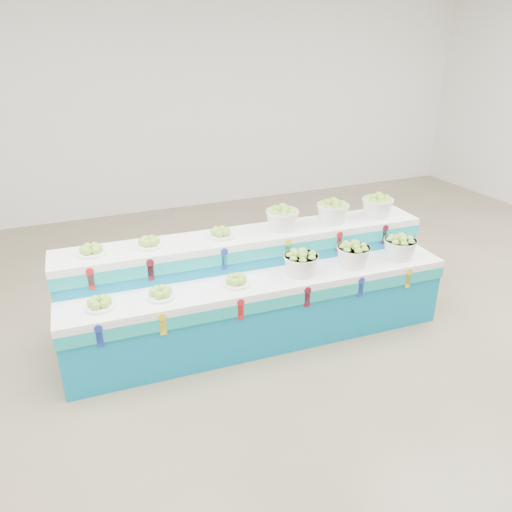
% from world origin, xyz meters
% --- Properties ---
extents(ground, '(10.00, 10.00, 0.00)m').
position_xyz_m(ground, '(0.00, 0.00, 0.00)').
color(ground, '#675D48').
rests_on(ground, ground).
extents(back_wall, '(10.00, 0.00, 10.00)m').
position_xyz_m(back_wall, '(0.00, 5.00, 2.00)').
color(back_wall, silver).
rests_on(back_wall, ground).
extents(display_stand, '(3.85, 1.14, 1.02)m').
position_xyz_m(display_stand, '(-0.98, 0.69, 0.51)').
color(display_stand, '#0A80AF').
rests_on(display_stand, ground).
extents(plate_lower_left, '(0.27, 0.27, 0.11)m').
position_xyz_m(plate_lower_left, '(-2.49, 0.52, 0.77)').
color(plate_lower_left, white).
rests_on(plate_lower_left, display_stand).
extents(plate_lower_mid, '(0.27, 0.27, 0.11)m').
position_xyz_m(plate_lower_mid, '(-1.97, 0.50, 0.77)').
color(plate_lower_mid, white).
rests_on(plate_lower_mid, display_stand).
extents(plate_lower_right, '(0.27, 0.27, 0.11)m').
position_xyz_m(plate_lower_right, '(-1.27, 0.47, 0.77)').
color(plate_lower_right, white).
rests_on(plate_lower_right, display_stand).
extents(basket_lower_left, '(0.35, 0.35, 0.25)m').
position_xyz_m(basket_lower_left, '(-0.61, 0.44, 0.84)').
color(basket_lower_left, silver).
rests_on(basket_lower_left, display_stand).
extents(basket_lower_mid, '(0.35, 0.35, 0.25)m').
position_xyz_m(basket_lower_mid, '(-0.03, 0.41, 0.84)').
color(basket_lower_mid, silver).
rests_on(basket_lower_mid, display_stand).
extents(basket_lower_right, '(0.35, 0.35, 0.25)m').
position_xyz_m(basket_lower_right, '(0.52, 0.39, 0.84)').
color(basket_lower_right, silver).
rests_on(basket_lower_right, display_stand).
extents(plate_upper_left, '(0.27, 0.27, 0.11)m').
position_xyz_m(plate_upper_left, '(-2.47, 0.99, 1.07)').
color(plate_upper_left, white).
rests_on(plate_upper_left, display_stand).
extents(plate_upper_mid, '(0.27, 0.27, 0.11)m').
position_xyz_m(plate_upper_mid, '(-1.95, 0.97, 1.07)').
color(plate_upper_mid, white).
rests_on(plate_upper_mid, display_stand).
extents(plate_upper_right, '(0.27, 0.27, 0.11)m').
position_xyz_m(plate_upper_right, '(-1.25, 0.94, 1.07)').
color(plate_upper_right, white).
rests_on(plate_upper_right, display_stand).
extents(basket_upper_left, '(0.35, 0.35, 0.25)m').
position_xyz_m(basket_upper_left, '(-0.59, 0.91, 1.14)').
color(basket_upper_left, silver).
rests_on(basket_upper_left, display_stand).
extents(basket_upper_mid, '(0.35, 0.35, 0.25)m').
position_xyz_m(basket_upper_mid, '(-0.01, 0.88, 1.14)').
color(basket_upper_mid, silver).
rests_on(basket_upper_mid, display_stand).
extents(basket_upper_right, '(0.35, 0.35, 0.25)m').
position_xyz_m(basket_upper_right, '(0.54, 0.86, 1.14)').
color(basket_upper_right, silver).
rests_on(basket_upper_right, display_stand).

